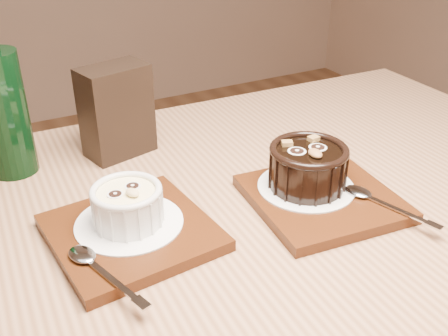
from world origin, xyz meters
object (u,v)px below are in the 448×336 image
object	(u,v)px
tray_left	(132,232)
ramekin_dark	(308,165)
table	(229,286)
ramekin_white	(127,204)
green_bottle	(3,109)
condiment_stand	(116,111)
tray_right	(322,198)

from	to	relation	value
tray_left	ramekin_dark	bearing A→B (deg)	-5.52
table	ramekin_dark	world-z (taller)	ramekin_dark
table	ramekin_white	size ratio (longest dim) A/B	14.48
ramekin_dark	green_bottle	size ratio (longest dim) A/B	0.41
condiment_stand	tray_right	bearing A→B (deg)	-55.05
ramekin_white	green_bottle	bearing A→B (deg)	94.52
tray_left	condiment_stand	bearing A→B (deg)	74.84
green_bottle	ramekin_white	bearing A→B (deg)	-67.28
tray_left	ramekin_white	size ratio (longest dim) A/B	2.13
tray_left	tray_right	xyz separation A→B (m)	(0.25, -0.05, 0.00)
table	condiment_stand	size ratio (longest dim) A/B	8.75
ramekin_dark	condiment_stand	size ratio (longest dim) A/B	0.74
ramekin_dark	condiment_stand	distance (m)	0.30
ramekin_dark	table	bearing A→B (deg)	-163.98
tray_left	green_bottle	bearing A→B (deg)	111.76
table	ramekin_white	distance (m)	0.18
ramekin_dark	condiment_stand	world-z (taller)	condiment_stand
table	tray_right	bearing A→B (deg)	-1.95
table	condiment_stand	distance (m)	0.31
table	condiment_stand	xyz separation A→B (m)	(-0.05, 0.26, 0.16)
condiment_stand	ramekin_dark	bearing A→B (deg)	-53.90
ramekin_dark	condiment_stand	bearing A→B (deg)	133.55
table	green_bottle	xyz separation A→B (m)	(-0.21, 0.28, 0.19)
table	tray_left	xyz separation A→B (m)	(-0.11, 0.04, 0.10)
ramekin_white	green_bottle	size ratio (longest dim) A/B	0.34
tray_left	condiment_stand	distance (m)	0.24
ramekin_white	tray_right	xyz separation A→B (m)	(0.25, -0.06, -0.04)
tray_right	green_bottle	bearing A→B (deg)	140.20
green_bottle	table	bearing A→B (deg)	-53.73
table	tray_right	size ratio (longest dim) A/B	6.81
table	ramekin_dark	size ratio (longest dim) A/B	11.79
ramekin_white	condiment_stand	distance (m)	0.22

